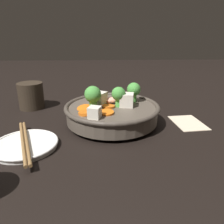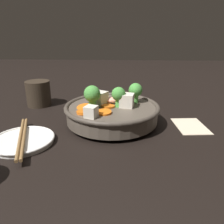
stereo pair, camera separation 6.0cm
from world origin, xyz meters
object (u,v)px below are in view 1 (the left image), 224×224
at_px(side_saucer, 25,145).
at_px(stirfry_bowl, 112,111).
at_px(chopsticks_pair, 25,141).
at_px(dark_mug, 31,95).

bearing_deg(side_saucer, stirfry_bowl, -57.26).
bearing_deg(chopsticks_pair, dark_mug, 12.94).
xyz_separation_m(side_saucer, chopsticks_pair, (0.00, 0.00, 0.01)).
bearing_deg(stirfry_bowl, side_saucer, 122.74).
bearing_deg(dark_mug, chopsticks_pair, -167.06).
distance_m(dark_mug, chopsticks_pair, 0.29).
distance_m(stirfry_bowl, dark_mug, 0.30).
bearing_deg(chopsticks_pair, stirfry_bowl, -57.26).
xyz_separation_m(stirfry_bowl, side_saucer, (-0.13, 0.20, -0.03)).
relative_size(stirfry_bowl, dark_mug, 2.46).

